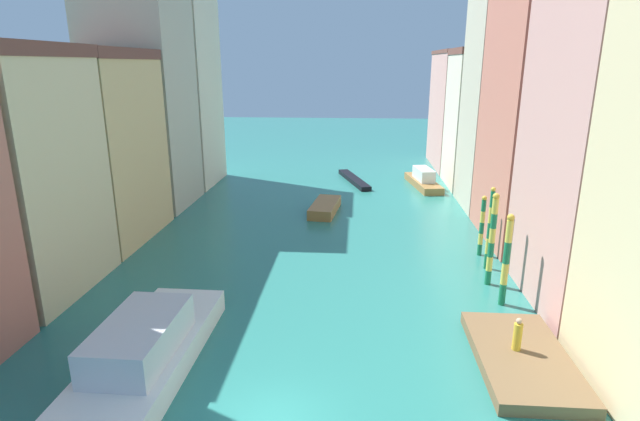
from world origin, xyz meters
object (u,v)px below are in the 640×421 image
Objects in this scene: mooring_pole_2 at (490,228)px; motorboat_0 at (423,180)px; waterfront_dock at (522,358)px; mooring_pole_1 at (492,239)px; mooring_pole_3 at (482,225)px; person_on_dock at (518,335)px; mooring_pole_0 at (506,259)px; gondola_black at (354,180)px; vaporetto_white at (142,356)px; motorboat_1 at (325,207)px.

motorboat_0 is (-1.24, 21.13, -1.91)m from mooring_pole_2.
mooring_pole_2 is at bearing 84.65° from waterfront_dock.
mooring_pole_1 reaches higher than mooring_pole_3.
person_on_dock is 5.42m from mooring_pole_0.
mooring_pole_0 is 0.92× the size of mooring_pole_1.
waterfront_dock is at bearing -94.93° from mooring_pole_3.
mooring_pole_0 is at bearing -93.65° from mooring_pole_3.
mooring_pole_0 is 1.23× the size of mooring_pole_3.
person_on_dock is at bearing 131.80° from waterfront_dock.
mooring_pole_1 is 4.64m from mooring_pole_3.
mooring_pole_3 is at bearing 86.99° from mooring_pole_2.
mooring_pole_2 is 0.59× the size of gondola_black.
mooring_pole_1 is at bearing 86.28° from waterfront_dock.
motorboat_0 is (15.03, 33.37, -0.22)m from vaporetto_white.
person_on_dock is at bearing -89.85° from motorboat_0.
mooring_pole_1 is 23.54m from motorboat_0.
mooring_pole_1 reaches higher than mooring_pole_2.
motorboat_1 is (-9.33, -9.88, -0.27)m from motorboat_0.
gondola_black is at bearing 167.28° from motorboat_0.
mooring_pole_2 is 0.43× the size of vaporetto_white.
mooring_pole_1 is 0.62× the size of gondola_black.
person_on_dock is 12.33m from mooring_pole_3.
gondola_black is at bearing 102.26° from person_on_dock.
mooring_pole_0 is at bearing -57.45° from motorboat_1.
mooring_pole_2 is 0.91× the size of motorboat_1.
motorboat_1 is at bearing 113.90° from person_on_dock.
waterfront_dock is 8.29m from mooring_pole_1.
person_on_dock reaches higher than gondola_black.
gondola_black is (-7.82, 25.03, -2.49)m from mooring_pole_1.
mooring_pole_3 is 0.51× the size of motorboat_0.
motorboat_1 is (-2.31, -11.46, 0.19)m from gondola_black.
person_on_dock is at bearing -66.10° from motorboat_1.
vaporetto_white is (-16.39, -14.48, -1.14)m from mooring_pole_3.
motorboat_0 is at bearing 94.12° from mooring_pole_3.
motorboat_1 is at bearing 133.22° from mooring_pole_2.
mooring_pole_1 is 0.45× the size of vaporetto_white.
person_on_dock is 0.18× the size of motorboat_0.
motorboat_1 is (-9.62, 21.47, 0.15)m from waterfront_dock.
mooring_pole_3 is 18.98m from motorboat_0.
waterfront_dock is at bearing -65.87° from motorboat_1.
mooring_pole_3 is at bearing -85.88° from motorboat_0.
mooring_pole_3 is 0.71× the size of motorboat_1.
waterfront_dock is 15.46m from vaporetto_white.
motorboat_0 is at bearing 90.15° from person_on_dock.
person_on_dock is 15.28m from vaporetto_white.
mooring_pole_3 is (0.45, 7.04, -0.46)m from mooring_pole_0.
waterfront_dock is 12.63m from mooring_pole_3.
gondola_black is at bearing 102.52° from waterfront_dock.
motorboat_0 is at bearing 90.53° from waterfront_dock.
mooring_pole_0 is at bearing 80.94° from person_on_dock.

